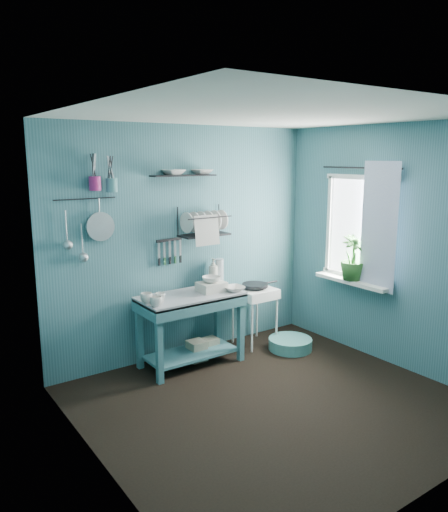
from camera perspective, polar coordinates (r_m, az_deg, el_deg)
floor at (r=4.68m, az=5.73°, el=-16.37°), size 3.20×3.20×0.00m
ceiling at (r=4.16m, az=6.43°, el=15.79°), size 3.20×3.20×0.00m
wall_back at (r=5.44m, az=-4.37°, el=1.56°), size 3.20×0.00×3.20m
wall_front at (r=3.31m, az=23.47°, el=-5.84°), size 3.20×0.00×3.20m
wall_left at (r=3.44m, az=-14.52°, el=-4.60°), size 0.00×3.00×3.00m
wall_right at (r=5.42m, az=18.92°, el=0.93°), size 0.00×3.00×3.00m
work_counter at (r=5.30m, az=-3.80°, el=-8.40°), size 1.11×0.61×0.76m
mug_left at (r=4.81m, az=-7.77°, el=-5.16°), size 0.12×0.12×0.10m
mug_mid at (r=4.94m, az=-7.28°, el=-4.73°), size 0.14×0.14×0.09m
mug_right at (r=4.94m, az=-8.84°, el=-4.75°), size 0.17×0.17×0.10m
wash_tub at (r=5.29m, az=-1.43°, el=-3.54°), size 0.28×0.22×0.10m
tub_bowl at (r=5.27m, az=-1.44°, el=-2.69°), size 0.20×0.19×0.06m
soap_bottle at (r=5.53m, az=-1.24°, el=-1.80°), size 0.11×0.12×0.30m
water_bottle at (r=5.60m, az=-0.50°, el=-1.72°), size 0.09×0.09×0.28m
counter_bowl at (r=5.30m, az=1.15°, el=-3.76°), size 0.22×0.22×0.05m
hotplate_stand at (r=5.87m, az=3.52°, el=-6.89°), size 0.47×0.47×0.67m
frying_pan at (r=5.76m, az=3.56°, el=-3.35°), size 0.30×0.30×0.03m
knife_strip at (r=5.30m, az=-6.29°, el=1.84°), size 0.32×0.06×0.03m
dish_rack at (r=5.38m, az=-2.26°, el=4.00°), size 0.57×0.30×0.32m
upper_shelf at (r=5.24m, az=-4.68°, el=9.16°), size 0.71×0.22×0.02m
shelf_bowl_left at (r=5.18m, az=-5.81°, el=10.51°), size 0.24×0.24×0.06m
shelf_bowl_right at (r=5.36m, az=-2.53°, el=10.12°), size 0.22×0.22×0.05m
utensil_cup_magenta at (r=4.85m, az=-14.53°, el=8.03°), size 0.11×0.11×0.13m
utensil_cup_teal at (r=4.91m, az=-12.70°, el=7.91°), size 0.11×0.11×0.13m
colander at (r=4.93m, az=-13.94°, el=3.28°), size 0.28×0.03×0.28m
ladle_outer at (r=4.83m, az=-17.60°, el=3.22°), size 0.01×0.01×0.30m
ladle_inner at (r=4.90m, az=-15.93°, el=1.83°), size 0.01×0.01×0.30m
hook_rail at (r=4.88m, az=-15.59°, el=6.31°), size 0.60×0.01×0.01m
window_glass at (r=5.66m, az=15.25°, el=3.10°), size 0.00×1.10×1.10m
windowsill at (r=5.70m, az=14.40°, el=-2.83°), size 0.16×0.95×0.04m
curtain at (r=5.41m, az=17.27°, el=3.17°), size 0.00×1.35×1.35m
curtain_rod at (r=5.57m, az=15.30°, el=9.70°), size 0.02×1.05×0.02m
potted_plant at (r=5.64m, az=14.50°, el=-0.20°), size 0.33×0.33×0.50m
storage_tin_large at (r=5.49m, az=-3.14°, el=-10.74°), size 0.18×0.18×0.22m
storage_tin_small at (r=5.62m, az=-1.54°, el=-10.31°), size 0.15×0.15×0.20m
floor_basin at (r=5.84m, az=7.58°, el=-9.92°), size 0.49×0.49×0.13m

